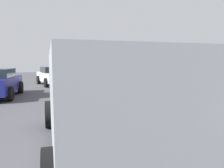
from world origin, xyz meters
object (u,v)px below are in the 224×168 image
Objects in this scene: parked_van_far_left at (100,94)px; parked_sedan_far_right at (88,78)px; art_car_decorated at (118,88)px; parked_sedan_near_left at (54,76)px.

parked_van_far_left is 9.65m from parked_sedan_far_right.
parked_sedan_far_right is at bearing 173.10° from art_car_decorated.
parked_sedan_near_left is at bearing 38.92° from parked_sedan_far_right.
art_car_decorated is 1.00× the size of parked_sedan_far_right.
parked_van_far_left reaches higher than parked_sedan_near_left.
art_car_decorated reaches higher than parked_sedan_far_right.
parked_van_far_left is at bearing -32.64° from art_car_decorated.
parked_sedan_far_right is 1.07× the size of parked_sedan_near_left.
art_car_decorated is 0.81× the size of parked_van_far_left.
parked_sedan_far_right is (9.28, -2.60, -0.38)m from parked_van_far_left.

